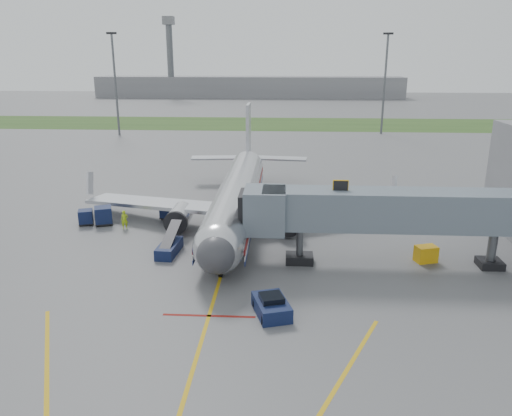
# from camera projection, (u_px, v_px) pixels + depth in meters

# --- Properties ---
(ground) EXTENTS (400.00, 400.00, 0.00)m
(ground) POSITION_uv_depth(u_px,v_px,m) (217.00, 288.00, 35.84)
(ground) COLOR #565659
(ground) RESTS_ON ground
(grass_strip) EXTENTS (300.00, 25.00, 0.01)m
(grass_strip) POSITION_uv_depth(u_px,v_px,m) (266.00, 124.00, 121.73)
(grass_strip) COLOR #2D4C1E
(grass_strip) RESTS_ON ground
(apron_markings) EXTENTS (21.52, 50.00, 0.01)m
(apron_markings) POSITION_uv_depth(u_px,v_px,m) (200.00, 345.00, 28.78)
(apron_markings) COLOR gold
(apron_markings) RESTS_ON ground
(airliner) EXTENTS (32.10, 35.67, 10.25)m
(airliner) POSITION_uv_depth(u_px,v_px,m) (237.00, 196.00, 49.62)
(airliner) COLOR silver
(airliner) RESTS_ON ground
(jet_bridge) EXTENTS (25.30, 4.00, 6.90)m
(jet_bridge) POSITION_uv_depth(u_px,v_px,m) (389.00, 211.00, 38.57)
(jet_bridge) COLOR slate
(jet_bridge) RESTS_ON ground
(light_mast_left) EXTENTS (2.00, 0.44, 20.40)m
(light_mast_left) POSITION_uv_depth(u_px,v_px,m) (115.00, 82.00, 101.18)
(light_mast_left) COLOR #595B60
(light_mast_left) RESTS_ON ground
(light_mast_right) EXTENTS (2.00, 0.44, 20.40)m
(light_mast_right) POSITION_uv_depth(u_px,v_px,m) (385.00, 82.00, 102.83)
(light_mast_right) COLOR #595B60
(light_mast_right) RESTS_ON ground
(distant_terminal) EXTENTS (120.00, 14.00, 8.00)m
(distant_terminal) POSITION_uv_depth(u_px,v_px,m) (249.00, 87.00, 197.46)
(distant_terminal) COLOR slate
(distant_terminal) RESTS_ON ground
(control_tower) EXTENTS (4.00, 4.00, 30.00)m
(control_tower) POSITION_uv_depth(u_px,v_px,m) (170.00, 52.00, 190.48)
(control_tower) COLOR #595B60
(control_tower) RESTS_ON ground
(pushback_tug) EXTENTS (2.80, 3.62, 1.33)m
(pushback_tug) POSITION_uv_depth(u_px,v_px,m) (271.00, 306.00, 32.11)
(pushback_tug) COLOR #0B1B33
(pushback_tug) RESTS_ON ground
(baggage_cart_a) EXTENTS (2.12, 2.12, 1.78)m
(baggage_cart_a) POSITION_uv_depth(u_px,v_px,m) (103.00, 216.00, 49.09)
(baggage_cart_a) COLOR #0B1B33
(baggage_cart_a) RESTS_ON ground
(baggage_cart_b) EXTENTS (1.76, 1.76, 1.55)m
(baggage_cart_b) POSITION_uv_depth(u_px,v_px,m) (169.00, 211.00, 50.85)
(baggage_cart_b) COLOR #0B1B33
(baggage_cart_b) RESTS_ON ground
(baggage_cart_c) EXTENTS (1.73, 1.73, 1.47)m
(baggage_cart_c) POSITION_uv_depth(u_px,v_px,m) (86.00, 217.00, 49.13)
(baggage_cart_c) COLOR #0B1B33
(baggage_cart_c) RESTS_ON ground
(belt_loader) EXTENTS (1.70, 4.53, 2.18)m
(belt_loader) POSITION_uv_depth(u_px,v_px,m) (169.00, 247.00, 41.99)
(belt_loader) COLOR #0B1B33
(belt_loader) RESTS_ON ground
(ground_power_cart) EXTENTS (1.91, 1.55, 1.33)m
(ground_power_cart) POSITION_uv_depth(u_px,v_px,m) (426.00, 254.00, 40.27)
(ground_power_cart) COLOR #E9A50D
(ground_power_cart) RESTS_ON ground
(ramp_worker) EXTENTS (0.77, 0.64, 1.82)m
(ramp_worker) POSITION_uv_depth(u_px,v_px,m) (125.00, 220.00, 47.85)
(ramp_worker) COLOR #A1CA17
(ramp_worker) RESTS_ON ground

